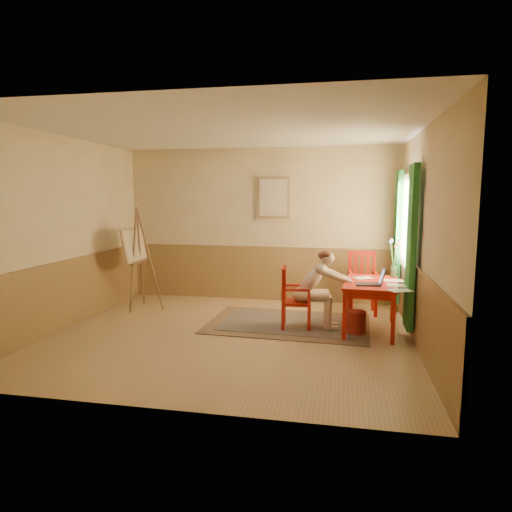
% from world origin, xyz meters
% --- Properties ---
extents(room, '(5.04, 4.54, 2.84)m').
position_xyz_m(room, '(0.00, 0.00, 1.40)').
color(room, tan).
rests_on(room, ground).
extents(wainscot, '(5.00, 4.50, 1.00)m').
position_xyz_m(wainscot, '(0.00, 0.80, 0.50)').
color(wainscot, '#9F7744').
rests_on(wainscot, room).
extents(window, '(0.12, 2.01, 2.20)m').
position_xyz_m(window, '(2.42, 1.10, 1.35)').
color(window, white).
rests_on(window, room).
extents(wall_portrait, '(0.60, 0.05, 0.76)m').
position_xyz_m(wall_portrait, '(0.25, 2.20, 1.90)').
color(wall_portrait, tan).
rests_on(wall_portrait, room).
extents(rug, '(2.47, 1.70, 0.02)m').
position_xyz_m(rug, '(0.72, 0.69, 0.01)').
color(rug, '#8C7251').
rests_on(rug, room).
extents(table, '(0.83, 1.26, 0.72)m').
position_xyz_m(table, '(1.92, 0.58, 0.63)').
color(table, red).
rests_on(table, room).
extents(chair_left, '(0.45, 0.43, 0.91)m').
position_xyz_m(chair_left, '(0.82, 0.50, 0.45)').
color(chair_left, red).
rests_on(chair_left, room).
extents(chair_back, '(0.47, 0.49, 1.01)m').
position_xyz_m(chair_back, '(1.84, 1.60, 0.51)').
color(chair_back, red).
rests_on(chair_back, room).
extents(figure, '(0.87, 0.40, 1.16)m').
position_xyz_m(figure, '(1.14, 0.53, 0.64)').
color(figure, beige).
rests_on(figure, room).
extents(laptop, '(0.39, 0.25, 0.23)m').
position_xyz_m(laptop, '(1.92, 0.34, 0.77)').
color(laptop, '#1E2338').
rests_on(laptop, table).
extents(papers, '(0.76, 1.12, 0.00)m').
position_xyz_m(papers, '(2.14, 0.49, 0.72)').
color(papers, white).
rests_on(papers, table).
extents(vase, '(0.23, 0.29, 0.58)m').
position_xyz_m(vase, '(2.27, 1.07, 0.99)').
color(vase, '#3F724C').
rests_on(vase, table).
extents(wastebasket, '(0.36, 0.36, 0.32)m').
position_xyz_m(wastebasket, '(1.71, 0.41, 0.16)').
color(wastebasket, '#A02F22').
rests_on(wastebasket, room).
extents(easel, '(0.59, 0.78, 1.75)m').
position_xyz_m(easel, '(-1.95, 1.14, 1.04)').
color(easel, olive).
rests_on(easel, room).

